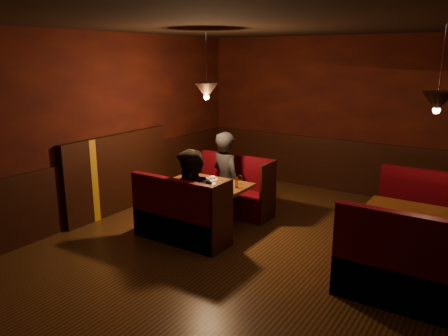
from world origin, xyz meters
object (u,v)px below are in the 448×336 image
Objects in this scene: main_bench_far at (234,195)px; diner_a at (226,163)px; main_table at (208,193)px; diner_b at (192,184)px; second_bench_near at (409,277)px; second_table at (422,230)px; second_bench_far at (433,227)px; main_bench_near at (180,221)px.

diner_a is (-0.06, -0.14, 0.56)m from main_bench_far.
diner_b reaches higher than main_table.
main_table is 3.11m from second_bench_near.
diner_a is at bearing 170.65° from second_table.
main_bench_far is (0.01, 0.71, -0.22)m from main_table.
second_bench_near is (0.00, -1.60, 0.00)m from second_bench_far.
diner_b is (0.19, -1.16, -0.04)m from diner_a.
main_bench_near is at bearing -152.10° from second_bench_far.
second_table is (2.99, 0.07, 0.04)m from main_table.
diner_b is at bearing 120.02° from diner_a.
diner_a reaches higher than second_bench_far.
second_table is 0.78× the size of diner_a.
second_bench_far is 0.90× the size of diner_b.
second_bench_far is 1.60m from second_bench_near.
second_bench_near is (0.03, -0.80, -0.22)m from second_table.
second_bench_near is at bearing -25.64° from main_bench_far.
second_table is 0.83m from second_bench_near.
second_bench_far is at bearing 3.03° from main_bench_far.
main_bench_near is 3.00m from second_bench_near.
second_bench_far is at bearing 27.90° from main_bench_near.
second_table is 0.81× the size of diner_b.
second_bench_near is 3.37m from diner_a.
main_bench_near is at bearing 113.42° from diner_a.
second_bench_near is 2.92m from diner_b.
diner_b reaches higher than main_bench_near.
main_bench_near is 3.40m from second_bench_far.
second_bench_far is (3.00, 1.59, 0.04)m from main_bench_near.
main_bench_far and main_bench_near have the same top height.
diner_b is (-2.87, 0.14, 0.49)m from second_bench_near.
main_bench_far is 1.41m from diner_b.
second_bench_near is (3.02, -0.73, -0.18)m from main_table.
second_bench_far is 3.26m from diner_b.
diner_a reaches higher than main_table.
main_bench_far is 1.43m from main_bench_near.
main_table is 0.91× the size of main_bench_far.
main_table reaches higher than second_table.
diner_a is at bearing 92.59° from main_bench_near.
second_bench_near is 0.86× the size of diner_a.
second_table is at bearing -92.20° from second_bench_far.
second_bench_near is 0.90× the size of diner_b.
main_table is at bearing -163.86° from second_bench_far.
second_bench_far reaches higher than main_bench_far.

